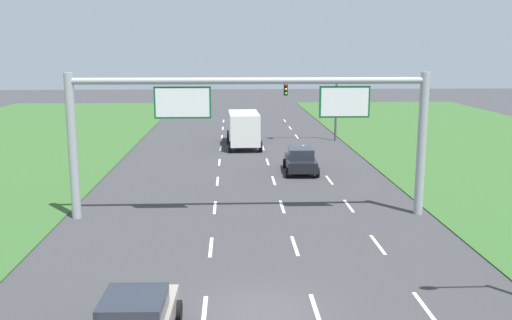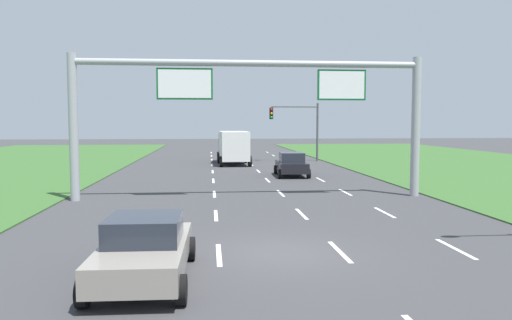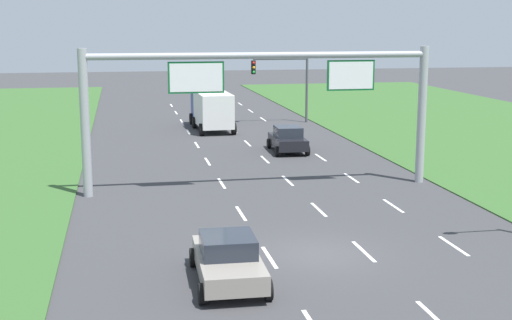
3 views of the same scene
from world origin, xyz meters
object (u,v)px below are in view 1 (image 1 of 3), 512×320
(car_lead_silver, at_px, (301,160))
(traffic_light_mast, at_px, (315,97))
(box_truck, at_px, (243,127))
(sign_gantry, at_px, (251,118))

(car_lead_silver, bearing_deg, traffic_light_mast, 80.20)
(traffic_light_mast, bearing_deg, box_truck, -157.40)
(car_lead_silver, xyz_separation_m, sign_gantry, (-3.62, -9.85, 4.04))
(box_truck, relative_size, traffic_light_mast, 1.32)
(car_lead_silver, distance_m, box_truck, 11.22)
(car_lead_silver, height_order, box_truck, box_truck)
(car_lead_silver, xyz_separation_m, box_truck, (-3.58, 10.61, 0.80))
(sign_gantry, xyz_separation_m, traffic_light_mast, (6.41, 23.11, -1.00))
(car_lead_silver, relative_size, box_truck, 0.56)
(box_truck, xyz_separation_m, sign_gantry, (-0.04, -20.46, 3.24))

